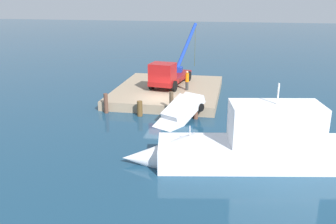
{
  "coord_description": "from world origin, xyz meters",
  "views": [
    {
      "loc": [
        30.61,
        6.47,
        9.65
      ],
      "look_at": [
        2.65,
        1.23,
        0.48
      ],
      "focal_mm": 39.93,
      "sensor_mm": 36.0,
      "label": 1
    }
  ],
  "objects_px": {
    "crane_truck": "(169,73)",
    "dock_worker": "(187,80)",
    "moored_yacht": "(236,152)",
    "salvaged_car": "(179,113)"
  },
  "relations": [
    {
      "from": "crane_truck",
      "to": "dock_worker",
      "type": "relative_size",
      "value": 5.97
    },
    {
      "from": "moored_yacht",
      "to": "crane_truck",
      "type": "bearing_deg",
      "value": -155.68
    },
    {
      "from": "crane_truck",
      "to": "salvaged_car",
      "type": "height_order",
      "value": "crane_truck"
    },
    {
      "from": "crane_truck",
      "to": "moored_yacht",
      "type": "height_order",
      "value": "crane_truck"
    },
    {
      "from": "crane_truck",
      "to": "dock_worker",
      "type": "height_order",
      "value": "crane_truck"
    },
    {
      "from": "crane_truck",
      "to": "dock_worker",
      "type": "distance_m",
      "value": 2.25
    },
    {
      "from": "dock_worker",
      "to": "salvaged_car",
      "type": "bearing_deg",
      "value": 2.74
    },
    {
      "from": "salvaged_car",
      "to": "crane_truck",
      "type": "bearing_deg",
      "value": -164.17
    },
    {
      "from": "dock_worker",
      "to": "moored_yacht",
      "type": "height_order",
      "value": "moored_yacht"
    },
    {
      "from": "salvaged_car",
      "to": "moored_yacht",
      "type": "height_order",
      "value": "moored_yacht"
    }
  ]
}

